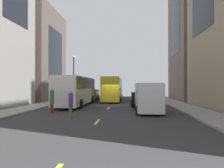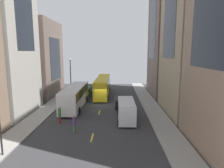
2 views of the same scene
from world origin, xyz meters
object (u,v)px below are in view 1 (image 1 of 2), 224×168
object	(u,v)px
car_green_0	(92,94)
pedestrian_crossing_mid	(52,100)
streetcar_yellow	(113,87)
city_bus_white	(77,89)
car_black_1	(139,98)
delivery_van_white	(148,95)
pedestrian_crossing_near	(71,103)

from	to	relation	value
car_green_0	pedestrian_crossing_mid	distance (m)	15.67
streetcar_yellow	pedestrian_crossing_mid	size ratio (longest dim) A/B	6.50
city_bus_white	car_green_0	xyz separation A→B (m)	(0.37, 8.54, -0.99)
city_bus_white	car_black_1	size ratio (longest dim) A/B	2.55
delivery_van_white	pedestrian_crossing_near	size ratio (longest dim) A/B	2.87
car_black_1	pedestrian_crossing_near	distance (m)	11.28
delivery_van_white	pedestrian_crossing_near	world-z (taller)	delivery_van_white
city_bus_white	pedestrian_crossing_mid	xyz separation A→B (m)	(-0.40, -7.12, -0.85)
car_black_1	pedestrian_crossing_mid	size ratio (longest dim) A/B	1.99
delivery_van_white	car_black_1	bearing A→B (deg)	94.20
pedestrian_crossing_mid	delivery_van_white	bearing A→B (deg)	5.11
streetcar_yellow	delivery_van_white	bearing A→B (deg)	-74.95
delivery_van_white	pedestrian_crossing_mid	bearing A→B (deg)	-170.37
car_green_0	pedestrian_crossing_mid	world-z (taller)	pedestrian_crossing_mid
city_bus_white	delivery_van_white	size ratio (longest dim) A/B	1.91
car_green_0	car_black_1	distance (m)	10.98
pedestrian_crossing_near	pedestrian_crossing_mid	distance (m)	3.59
city_bus_white	car_green_0	bearing A→B (deg)	87.54
pedestrian_crossing_near	streetcar_yellow	bearing A→B (deg)	-61.83
city_bus_white	delivery_van_white	world-z (taller)	city_bus_white
streetcar_yellow	delivery_van_white	size ratio (longest dim) A/B	2.45
car_green_0	delivery_van_white	bearing A→B (deg)	-62.44
car_green_0	pedestrian_crossing_mid	size ratio (longest dim) A/B	2.06
city_bus_white	car_black_1	xyz separation A→B (m)	(7.38, 0.09, -1.07)
streetcar_yellow	car_black_1	bearing A→B (deg)	-68.67
streetcar_yellow	car_green_0	distance (m)	3.65
car_black_1	pedestrian_crossing_near	bearing A→B (deg)	-118.60
pedestrian_crossing_mid	car_green_0	bearing A→B (deg)	82.69
delivery_van_white	pedestrian_crossing_near	bearing A→B (deg)	-144.95
city_bus_white	car_black_1	bearing A→B (deg)	0.72
city_bus_white	pedestrian_crossing_mid	size ratio (longest dim) A/B	5.07
streetcar_yellow	pedestrian_crossing_near	xyz separation A→B (m)	(-1.75, -19.26, -1.04)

